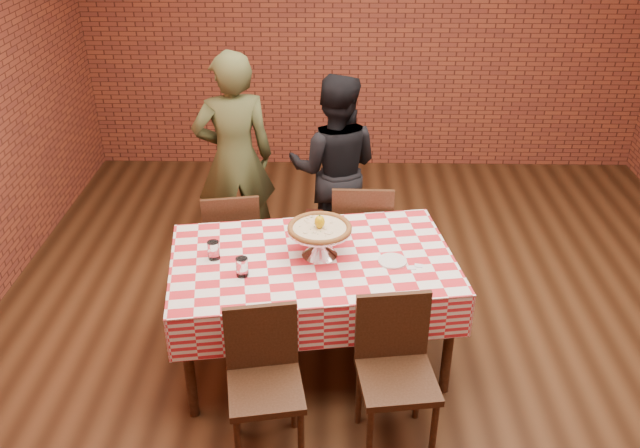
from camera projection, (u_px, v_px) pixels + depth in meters
The scene contains 19 objects.
ground at pixel (381, 348), 4.40m from camera, with size 6.00×6.00×0.00m, color black.
back_wall at pixel (369, 23), 6.31m from camera, with size 5.50×5.50×0.00m, color brown.
table at pixel (313, 309), 4.15m from camera, with size 1.66×0.99×0.75m, color #3F2717.
tablecloth at pixel (312, 277), 4.03m from camera, with size 1.69×1.03×0.28m, color red, non-canonical shape.
pizza_stand at pixel (320, 242), 3.95m from camera, with size 0.39×0.39×0.17m, color silver, non-canonical shape.
pizza at pixel (320, 229), 3.90m from camera, with size 0.38×0.38×0.03m, color beige.
lemon at pixel (320, 222), 3.88m from camera, with size 0.06×0.06×0.08m, color #E2B809.
water_glass_left at pixel (242, 267), 3.77m from camera, with size 0.07×0.07×0.11m, color white.
water_glass_right at pixel (214, 250), 3.92m from camera, with size 0.07×0.07×0.11m, color white.
side_plate at pixel (392, 261), 3.91m from camera, with size 0.17×0.17×0.01m, color white.
sweetener_packet_a at pixel (411, 268), 3.86m from camera, with size 0.05×0.04×0.01m, color white.
sweetener_packet_b at pixel (419, 266), 3.88m from camera, with size 0.05×0.04×0.01m, color white.
condiment_caddy at pixel (314, 222), 4.19m from camera, with size 0.10×0.08×0.15m, color silver.
chair_near_left at pixel (266, 393), 3.43m from camera, with size 0.38×0.38×0.86m, color #3F2717, non-canonical shape.
chair_near_right at pixel (397, 382), 3.49m from camera, with size 0.40×0.40×0.88m, color #3F2717, non-canonical shape.
chair_far_left at pixel (233, 241), 4.76m from camera, with size 0.39×0.39×0.86m, color #3F2717, non-canonical shape.
chair_far_right at pixel (361, 234), 4.82m from camera, with size 0.42×0.42×0.90m, color #3F2717, non-canonical shape.
diner_olive at pixel (235, 159), 5.04m from camera, with size 0.61×0.40×1.67m, color #404525.
diner_black at pixel (335, 169), 5.09m from camera, with size 0.72×0.56×1.49m, color black.
Camera 1 is at (-0.33, -3.45, 2.87)m, focal length 37.37 mm.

